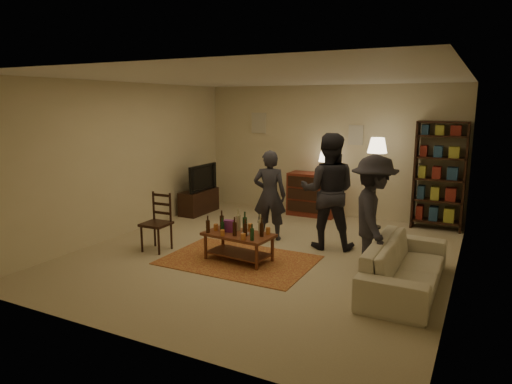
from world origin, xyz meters
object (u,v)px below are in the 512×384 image
Objects in this scene: dresser at (313,193)px; person_by_sofa at (373,216)px; sofa at (405,265)px; person_right at (328,191)px; tv_stand at (199,195)px; dining_chair at (158,220)px; bookshelf at (439,175)px; coffee_table at (238,236)px; floor_lamp at (377,152)px; person_left at (270,195)px.

person_by_sofa reaches higher than dresser.
sofa is 1.95m from person_right.
tv_stand is at bearing 45.73° from person_by_sofa.
person_by_sofa reaches higher than dining_chair.
bookshelf reaches higher than person_right.
coffee_table is 0.58× the size of person_right.
floor_lamp is at bearing -15.88° from dresser.
tv_stand is 0.68× the size of person_left.
person_left is 0.83× the size of person_right.
person_left is at bearing -132.79° from floor_lamp.
bookshelf is at bearing -0.82° from sofa.
dining_chair is (-1.41, -0.12, 0.11)m from coffee_table.
sofa is (-0.05, -3.18, -0.73)m from bookshelf.
coffee_table is at bearing 80.84° from person_by_sofa.
sofa is at bearing 138.62° from person_left.
person_left is (-0.07, -1.96, 0.30)m from dresser.
floor_lamp reaches higher than coffee_table.
floor_lamp reaches higher than person_by_sofa.
coffee_table is 0.65× the size of person_by_sofa.
person_right reaches higher than coffee_table.
coffee_table is at bearing 76.58° from person_left.
person_right is at bearing 27.95° from dining_chair.
person_left is at bearing 64.93° from sofa.
person_by_sofa is at bearing -78.03° from floor_lamp.
tv_stand is 2.43m from dresser.
dining_chair is 0.61× the size of person_left.
bookshelf is (3.86, 3.36, 0.54)m from dining_chair.
coffee_table is 1.02× the size of tv_stand.
floor_lamp reaches higher than dresser.
dresser is 3.93m from sofa.
floor_lamp is at bearing -156.64° from bookshelf.
tv_stand is 0.52× the size of bookshelf.
floor_lamp is at bearing 20.46° from sofa.
coffee_table is 1.42m from dining_chair.
person_right is (2.38, 1.35, 0.44)m from dining_chair.
dresser is 1.98m from person_left.
tv_stand reaches higher than sofa.
dresser is 0.82× the size of person_by_sofa.
dining_chair is 0.70× the size of dresser.
sofa is 1.11× the size of person_right.
person_left is at bearing -13.27° from person_right.
person_left is at bearing 92.89° from coffee_table.
dining_chair is 0.47× the size of bookshelf.
floor_lamp reaches higher than tv_stand.
sofa is (2.41, 0.06, -0.08)m from coffee_table.
person_by_sofa is at bearing 139.96° from person_left.
person_by_sofa is at bearing 6.51° from dining_chair.
dresser is 0.65× the size of sofa.
person_right is at bearing -63.68° from dresser.
dresser is at bearing -178.43° from bookshelf.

